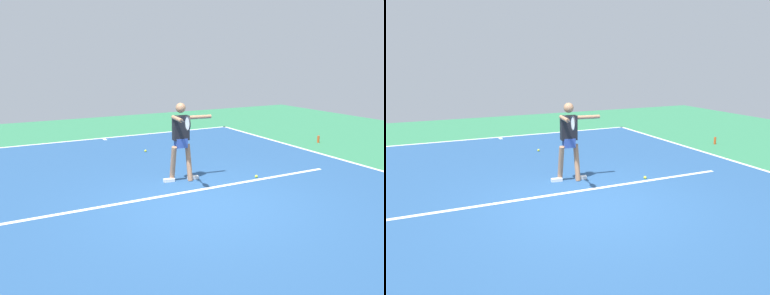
# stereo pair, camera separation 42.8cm
# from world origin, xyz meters

# --- Properties ---
(ground_plane) EXTENTS (23.21, 23.21, 0.00)m
(ground_plane) POSITION_xyz_m (0.00, 0.00, 0.00)
(ground_plane) COLOR #2D754C
(court_surface) EXTENTS (9.64, 13.81, 0.00)m
(court_surface) POSITION_xyz_m (0.00, 0.00, 0.00)
(court_surface) COLOR navy
(court_surface) RESTS_ON ground_plane
(court_line_baseline_near) EXTENTS (9.64, 0.10, 0.01)m
(court_line_baseline_near) POSITION_xyz_m (0.00, -6.85, 0.00)
(court_line_baseline_near) COLOR white
(court_line_baseline_near) RESTS_ON ground_plane
(court_line_service) EXTENTS (7.23, 0.10, 0.01)m
(court_line_service) POSITION_xyz_m (0.00, -0.74, 0.00)
(court_line_service) COLOR white
(court_line_service) RESTS_ON ground_plane
(court_line_centre_mark) EXTENTS (0.10, 0.30, 0.01)m
(court_line_centre_mark) POSITION_xyz_m (0.00, -6.65, 0.00)
(court_line_centre_mark) COLOR white
(court_line_centre_mark) RESTS_ON ground_plane
(tennis_player) EXTENTS (1.09, 1.17, 1.71)m
(tennis_player) POSITION_xyz_m (-0.25, -1.45, 0.97)
(tennis_player) COLOR #9E7051
(tennis_player) RESTS_ON ground_plane
(tennis_ball_by_baseline) EXTENTS (0.07, 0.07, 0.07)m
(tennis_ball_by_baseline) POSITION_xyz_m (-0.54, -4.35, 0.03)
(tennis_ball_by_baseline) COLOR yellow
(tennis_ball_by_baseline) RESTS_ON ground_plane
(tennis_ball_near_service_line) EXTENTS (0.07, 0.07, 0.07)m
(tennis_ball_near_service_line) POSITION_xyz_m (-1.82, -0.88, 0.03)
(tennis_ball_near_service_line) COLOR #CCE033
(tennis_ball_near_service_line) RESTS_ON ground_plane
(water_bottle) EXTENTS (0.07, 0.07, 0.22)m
(water_bottle) POSITION_xyz_m (-5.81, -3.01, 0.11)
(water_bottle) COLOR #D84C1E
(water_bottle) RESTS_ON ground_plane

